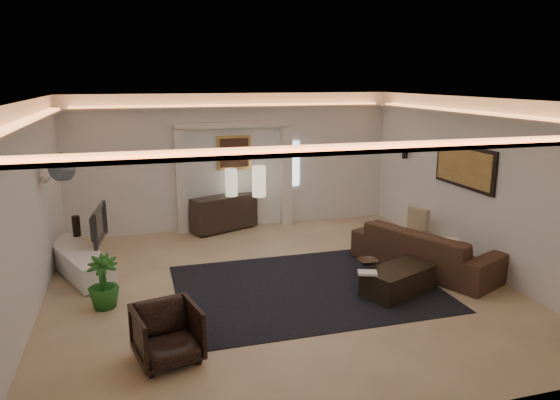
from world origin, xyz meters
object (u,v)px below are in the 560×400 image
object	(u,v)px
console	(224,212)
armchair	(167,334)
sofa	(426,249)
coffee_table	(397,281)

from	to	relation	value
console	armchair	xyz separation A→B (m)	(-1.55, -5.00, -0.07)
console	sofa	bearing A→B (deg)	-70.68
console	armchair	bearing A→B (deg)	-129.75
console	armchair	world-z (taller)	console
sofa	armchair	distance (m)	4.79
coffee_table	sofa	bearing A→B (deg)	16.83
console	coffee_table	world-z (taller)	console
sofa	coffee_table	size ratio (longest dim) A/B	2.30
console	coffee_table	bearing A→B (deg)	-86.79
armchair	coffee_table	bearing A→B (deg)	2.58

